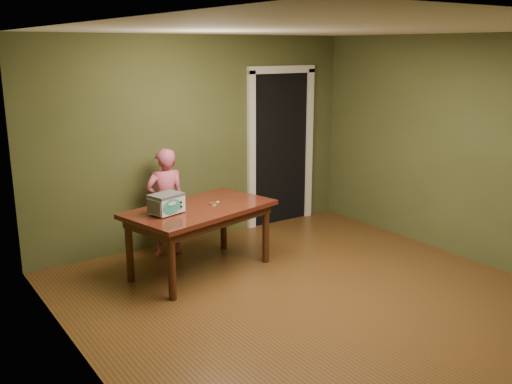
{
  "coord_description": "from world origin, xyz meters",
  "views": [
    {
      "loc": [
        -3.44,
        -3.85,
        2.45
      ],
      "look_at": [
        -0.13,
        1.0,
        0.95
      ],
      "focal_mm": 40.0,
      "sensor_mm": 36.0,
      "label": 1
    }
  ],
  "objects": [
    {
      "name": "child",
      "position": [
        -0.65,
        2.15,
        0.65
      ],
      "size": [
        0.51,
        0.37,
        1.31
      ],
      "primitive_type": "imported",
      "rotation": [
        0.0,
        0.0,
        3.02
      ],
      "color": "#C45071",
      "rests_on": "floor"
    },
    {
      "name": "doorway",
      "position": [
        1.3,
        2.78,
        1.06
      ],
      "size": [
        1.1,
        0.66,
        2.25
      ],
      "color": "black",
      "rests_on": "ground"
    },
    {
      "name": "dining_table",
      "position": [
        -0.57,
        1.45,
        0.65
      ],
      "size": [
        1.76,
        1.25,
        0.75
      ],
      "rotation": [
        0.0,
        0.0,
        0.23
      ],
      "color": "#3E180E",
      "rests_on": "floor"
    },
    {
      "name": "baking_pan",
      "position": [
        -0.4,
        1.45,
        0.76
      ],
      "size": [
        0.1,
        0.1,
        0.02
      ],
      "color": "silver",
      "rests_on": "dining_table"
    },
    {
      "name": "toy_oven",
      "position": [
        -0.98,
        1.41,
        0.87
      ],
      "size": [
        0.4,
        0.32,
        0.22
      ],
      "rotation": [
        0.0,
        0.0,
        0.28
      ],
      "color": "#4C4F54",
      "rests_on": "dining_table"
    },
    {
      "name": "floor",
      "position": [
        0.0,
        0.0,
        0.0
      ],
      "size": [
        5.0,
        5.0,
        0.0
      ],
      "primitive_type": "plane",
      "color": "brown",
      "rests_on": "ground"
    },
    {
      "name": "spatula",
      "position": [
        -0.35,
        1.46,
        0.75
      ],
      "size": [
        0.15,
        0.14,
        0.01
      ],
      "primitive_type": "cube",
      "rotation": [
        0.0,
        0.0,
        0.78
      ],
      "color": "#EADC65",
      "rests_on": "dining_table"
    },
    {
      "name": "room_shell",
      "position": [
        0.0,
        0.0,
        1.71
      ],
      "size": [
        4.52,
        5.02,
        2.61
      ],
      "color": "#4C512B",
      "rests_on": "ground"
    }
  ]
}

